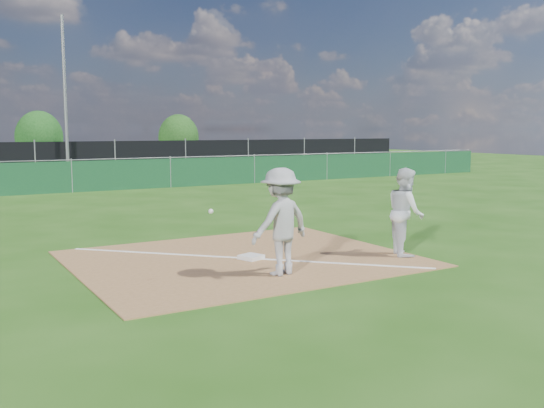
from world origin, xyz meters
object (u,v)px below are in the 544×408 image
at_px(light_pole, 65,97).
at_px(play_at_first, 281,222).
at_px(runner, 406,212).
at_px(tree_mid, 39,137).
at_px(car_mid, 33,157).
at_px(car_right, 123,159).
at_px(tree_right, 179,138).
at_px(first_base, 251,257).

height_order(light_pole, play_at_first, light_pole).
distance_m(runner, tree_mid, 34.33).
relative_size(car_mid, car_right, 1.18).
bearing_deg(play_at_first, runner, 3.52).
height_order(play_at_first, car_mid, play_at_first).
distance_m(play_at_first, tree_right, 35.92).
distance_m(car_mid, tree_right, 12.28).
relative_size(light_pole, runner, 4.74).
relative_size(play_at_first, tree_right, 0.52).
distance_m(light_pole, tree_right, 15.06).
bearing_deg(car_mid, tree_mid, -4.76).
relative_size(light_pole, car_right, 1.93).
distance_m(car_mid, tree_mid, 6.08).
xyz_separation_m(light_pole, car_mid, (-0.77, 5.53, -3.19)).
distance_m(light_pole, runner, 23.21).
distance_m(first_base, runner, 3.09).
relative_size(first_base, tree_right, 0.11).
relative_size(first_base, car_right, 0.09).
bearing_deg(first_base, car_mid, 88.69).
bearing_deg(light_pole, runner, -86.56).
bearing_deg(car_mid, play_at_first, -172.98).
bearing_deg(car_right, play_at_first, 160.53).
height_order(light_pole, first_base, light_pole).
xyz_separation_m(first_base, car_mid, (0.62, 27.38, 0.75)).
distance_m(light_pole, first_base, 22.25).
relative_size(runner, tree_mid, 0.46).
relative_size(play_at_first, car_mid, 0.37).
bearing_deg(first_base, play_at_first, -96.36).
distance_m(play_at_first, car_right, 28.43).
height_order(car_mid, car_right, car_mid).
bearing_deg(tree_mid, play_at_first, -93.56).
bearing_deg(tree_right, tree_mid, 176.52).
relative_size(play_at_first, tree_mid, 0.50).
height_order(runner, car_right, runner).
height_order(car_right, tree_mid, tree_mid).
bearing_deg(first_base, tree_mid, 86.55).
relative_size(runner, car_right, 0.41).
height_order(play_at_first, tree_mid, tree_mid).
xyz_separation_m(play_at_first, tree_mid, (2.14, 34.49, 0.98)).
relative_size(first_base, tree_mid, 0.10).
distance_m(light_pole, car_mid, 6.43).
bearing_deg(car_mid, tree_right, -56.15).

